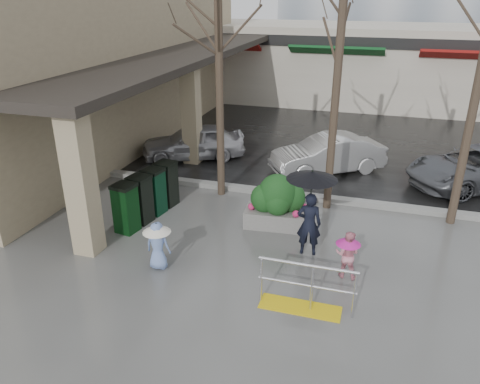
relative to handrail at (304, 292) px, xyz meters
The scene contains 19 objects.
ground 1.85m from the handrail, 138.58° to the left, with size 120.00×120.00×0.00m, color #51514F.
street_asphalt 23.24m from the handrail, 93.36° to the left, with size 120.00×36.00×0.01m, color black.
curb 5.38m from the handrail, 104.66° to the left, with size 120.00×0.30×0.15m, color gray.
near_building 14.32m from the handrail, 138.39° to the left, with size 6.00×18.00×8.00m, color tan.
canopy_slab 11.54m from the handrail, 123.81° to the left, with size 2.80×18.00×0.25m, color #2D2823.
pillar_front 5.48m from the handrail, behind, with size 0.55×0.55×3.50m, color tan.
pillar_back 9.02m from the handrail, 126.15° to the left, with size 0.55×0.55×3.50m, color tan.
storefront_row 19.25m from the handrail, 88.07° to the left, with size 34.00×6.74×4.00m.
handrail is the anchor object (origin of this frame).
tree_west 7.52m from the handrail, 124.99° to the left, with size 3.20×3.20×6.80m.
tree_midwest 6.83m from the handrail, 91.91° to the left, with size 3.20×3.20×7.00m.
woman 2.31m from the handrail, 97.41° to the left, with size 1.15×1.15×2.12m.
child_pink 1.57m from the handrail, 63.95° to the left, with size 0.56×0.54×1.08m.
child_blue 3.40m from the handrail, behind, with size 0.62×0.62×1.12m.
planter 3.53m from the handrail, 111.30° to the left, with size 1.71×1.00×1.44m.
news_boxes 5.49m from the handrail, 150.03° to the left, with size 0.90×2.38×1.30m.
car_a 9.32m from the handrail, 125.38° to the left, with size 1.49×3.70×1.26m, color #B4B4B9.
car_b 7.64m from the handrail, 94.00° to the left, with size 1.33×3.82×1.26m, color silver.
car_c 8.80m from the handrail, 61.80° to the left, with size 2.09×4.53×1.26m, color #5B5E63.
Camera 1 is at (2.36, -8.73, 5.78)m, focal length 35.00 mm.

